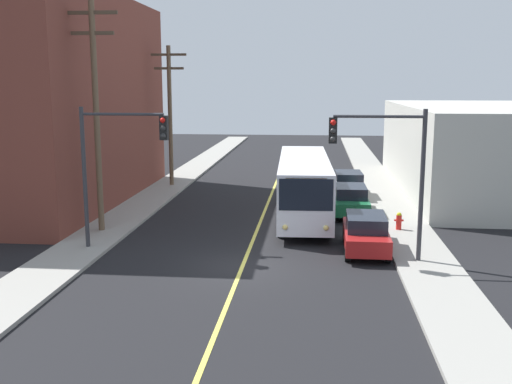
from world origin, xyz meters
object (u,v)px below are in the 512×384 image
traffic_signal_left_corner (119,151)px  traffic_signal_right_corner (383,156)px  parked_car_silver (348,184)px  utility_pole_near (96,107)px  city_bus (304,184)px  fire_hydrant (399,221)px  parked_car_red (366,233)px  parked_car_green (351,200)px  utility_pole_mid (170,109)px

traffic_signal_left_corner → traffic_signal_right_corner: bearing=-3.6°
parked_car_silver → utility_pole_near: (-12.29, -10.24, 5.17)m
city_bus → utility_pole_near: bearing=-155.8°
utility_pole_near → fire_hydrant: utility_pole_near is taller
parked_car_red → utility_pole_near: bearing=170.4°
parked_car_green → parked_car_silver: (0.15, 5.09, 0.00)m
utility_pole_mid → traffic_signal_left_corner: utility_pole_mid is taller
utility_pole_near → parked_car_green: bearing=23.0°
parked_car_red → traffic_signal_right_corner: size_ratio=0.74×
city_bus → traffic_signal_left_corner: bearing=-136.2°
parked_car_red → utility_pole_mid: bearing=128.6°
parked_car_green → traffic_signal_right_corner: (0.67, -8.80, 3.46)m
parked_car_silver → fire_hydrant: bearing=-77.4°
city_bus → parked_car_silver: bearing=65.6°
traffic_signal_right_corner → utility_pole_mid: bearing=126.8°
parked_car_green → utility_pole_near: (-12.14, -5.15, 5.17)m
parked_car_red → parked_car_green: 7.25m
city_bus → traffic_signal_right_corner: traffic_signal_right_corner is taller
parked_car_red → parked_car_silver: 12.34m
parked_car_red → parked_car_silver: bearing=90.4°
utility_pole_near → traffic_signal_right_corner: utility_pole_near is taller
city_bus → utility_pole_mid: bearing=136.8°
city_bus → traffic_signal_right_corner: (3.21, -7.97, 2.49)m
city_bus → utility_pole_near: utility_pole_near is taller
traffic_signal_right_corner → traffic_signal_left_corner: bearing=176.4°
parked_car_red → fire_hydrant: parked_car_red is taller
traffic_signal_left_corner → fire_hydrant: size_ratio=7.14×
parked_car_silver → traffic_signal_right_corner: bearing=-87.8°
parked_car_silver → traffic_signal_right_corner: traffic_signal_right_corner is taller
parked_car_red → parked_car_green: size_ratio=1.00×
traffic_signal_left_corner → parked_car_red: bearing=4.8°
parked_car_silver → utility_pole_near: size_ratio=0.42×
parked_car_green → fire_hydrant: size_ratio=5.26×
city_bus → parked_car_green: size_ratio=2.77×
parked_car_red → utility_pole_near: utility_pole_near is taller
city_bus → utility_pole_mid: 13.22m
traffic_signal_right_corner → fire_hydrant: size_ratio=7.14×
utility_pole_near → parked_car_silver: bearing=39.8°
parked_car_green → city_bus: bearing=-161.9°
parked_car_green → fire_hydrant: 4.25m
parked_car_red → parked_car_green: (-0.24, 7.25, 0.00)m
fire_hydrant → city_bus: bearing=148.5°
city_bus → traffic_signal_right_corner: 8.95m
city_bus → parked_car_red: (2.78, -6.42, -0.98)m
city_bus → traffic_signal_left_corner: size_ratio=2.04×
parked_car_red → traffic_signal_left_corner: size_ratio=0.74×
parked_car_silver → city_bus: bearing=-114.4°
utility_pole_near → utility_pole_mid: size_ratio=1.14×
parked_car_red → traffic_signal_left_corner: 10.99m
utility_pole_near → utility_pole_mid: (0.31, 13.04, -0.67)m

